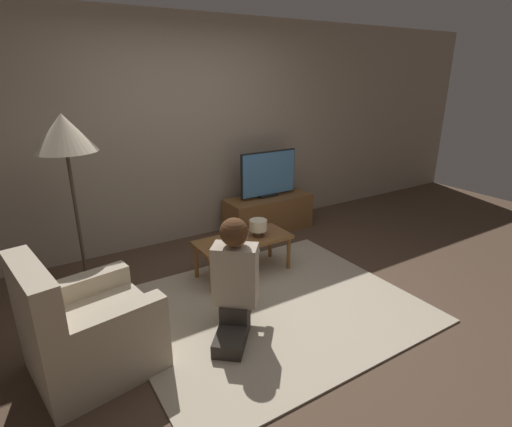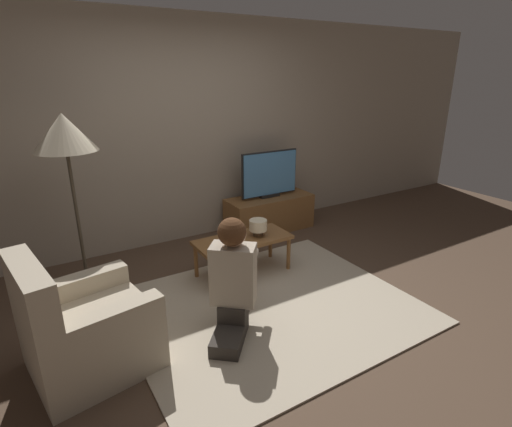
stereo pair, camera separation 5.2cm
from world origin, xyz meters
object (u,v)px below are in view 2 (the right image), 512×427
(coffee_table, at_px, (243,242))
(table_lamp, at_px, (258,226))
(tv, at_px, (270,174))
(armchair, at_px, (86,332))
(person_kneeling, at_px, (233,276))
(floor_lamp, at_px, (65,139))

(coffee_table, relative_size, table_lamp, 5.39)
(table_lamp, bearing_deg, tv, 51.34)
(armchair, xyz_separation_m, person_kneeling, (1.06, -0.16, 0.21))
(floor_lamp, xyz_separation_m, person_kneeling, (0.89, -1.23, -0.95))
(tv, bearing_deg, floor_lamp, -168.55)
(coffee_table, relative_size, armchair, 1.09)
(tv, xyz_separation_m, floor_lamp, (-2.34, -0.47, 0.70))
(tv, bearing_deg, armchair, -148.27)
(tv, height_order, person_kneeling, tv)
(table_lamp, bearing_deg, armchair, -160.56)
(floor_lamp, bearing_deg, tv, 11.45)
(armchair, distance_m, table_lamp, 1.89)
(coffee_table, xyz_separation_m, armchair, (-1.60, -0.65, -0.06))
(coffee_table, relative_size, person_kneeling, 1.02)
(tv, height_order, armchair, tv)
(armchair, bearing_deg, floor_lamp, -18.39)
(person_kneeling, height_order, table_lamp, person_kneeling)
(table_lamp, bearing_deg, coffee_table, 172.04)
(tv, xyz_separation_m, coffee_table, (-0.91, -0.90, -0.40))
(tv, relative_size, table_lamp, 4.45)
(tv, relative_size, armchair, 0.90)
(person_kneeling, relative_size, table_lamp, 5.31)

